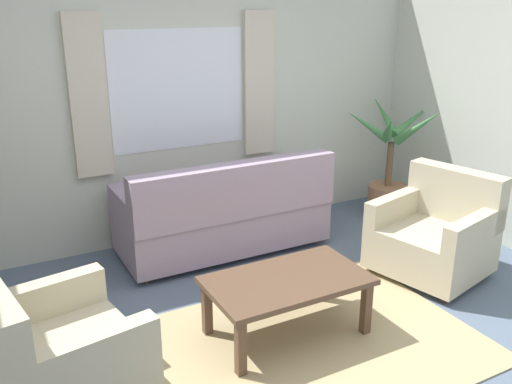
# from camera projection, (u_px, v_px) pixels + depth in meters

# --- Properties ---
(ground_plane) EXTENTS (6.24, 6.24, 0.00)m
(ground_plane) POSITION_uv_depth(u_px,v_px,m) (303.00, 346.00, 3.76)
(ground_plane) COLOR slate
(wall_back) EXTENTS (5.32, 0.12, 2.60)m
(wall_back) POSITION_uv_depth(u_px,v_px,m) (177.00, 105.00, 5.22)
(wall_back) COLOR beige
(wall_back) RESTS_ON ground_plane
(window_with_curtains) EXTENTS (1.98, 0.07, 1.40)m
(window_with_curtains) POSITION_uv_depth(u_px,v_px,m) (179.00, 90.00, 5.10)
(window_with_curtains) COLOR white
(area_rug) EXTENTS (2.37, 1.68, 0.01)m
(area_rug) POSITION_uv_depth(u_px,v_px,m) (303.00, 346.00, 3.76)
(area_rug) COLOR tan
(area_rug) RESTS_ON ground_plane
(couch) EXTENTS (1.90, 0.82, 0.92)m
(couch) POSITION_uv_depth(u_px,v_px,m) (226.00, 215.00, 5.07)
(couch) COLOR #998499
(couch) RESTS_ON ground_plane
(armchair_left) EXTENTS (0.95, 0.97, 0.88)m
(armchair_left) POSITION_uv_depth(u_px,v_px,m) (52.00, 358.00, 3.06)
(armchair_left) COLOR #BCB293
(armchair_left) RESTS_ON ground_plane
(armchair_right) EXTENTS (1.00, 1.01, 0.88)m
(armchair_right) POSITION_uv_depth(u_px,v_px,m) (436.00, 234.00, 4.69)
(armchair_right) COLOR #BCB293
(armchair_right) RESTS_ON ground_plane
(coffee_table) EXTENTS (1.10, 0.64, 0.44)m
(coffee_table) POSITION_uv_depth(u_px,v_px,m) (287.00, 285.00, 3.78)
(coffee_table) COLOR brown
(coffee_table) RESTS_ON ground_plane
(potted_plant) EXTENTS (1.06, 1.20, 1.28)m
(potted_plant) POSITION_uv_depth(u_px,v_px,m) (389.00, 174.00, 5.94)
(potted_plant) COLOR #9E6B4C
(potted_plant) RESTS_ON ground_plane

